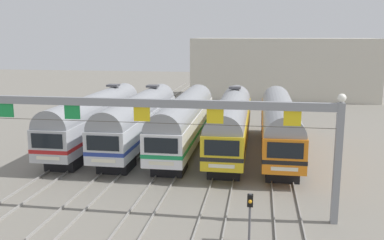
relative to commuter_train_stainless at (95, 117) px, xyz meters
The scene contains 10 objects.
ground_plane 8.48m from the commuter_train_stainless, ahead, with size 160.00×160.00×0.00m, color gray.
track_bed 18.99m from the commuter_train_stainless, 64.68° to the left, with size 17.60×70.00×0.15m.
commuter_train_stainless is the anchor object (origin of this frame).
commuter_train_silver 4.02m from the commuter_train_stainless, ahead, with size 2.88×18.06×5.05m.
commuter_train_white 8.05m from the commuter_train_stainless, ahead, with size 2.88×18.06×4.77m.
commuter_train_yellow 12.07m from the commuter_train_stainless, ahead, with size 2.88×18.06×5.05m.
commuter_train_orange 16.09m from the commuter_train_stainless, ahead, with size 2.88×18.06×4.77m.
catenary_gantry 15.92m from the commuter_train_stainless, 59.21° to the right, with size 21.33×0.44×6.97m.
yard_signal_mast 21.58m from the commuter_train_stainless, 49.23° to the right, with size 0.28×0.35×2.46m.
maintenance_building 38.19m from the commuter_train_stainless, 62.04° to the left, with size 27.92×10.00×9.35m, color beige.
Camera 1 is at (6.29, -36.02, 9.88)m, focal length 40.47 mm.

